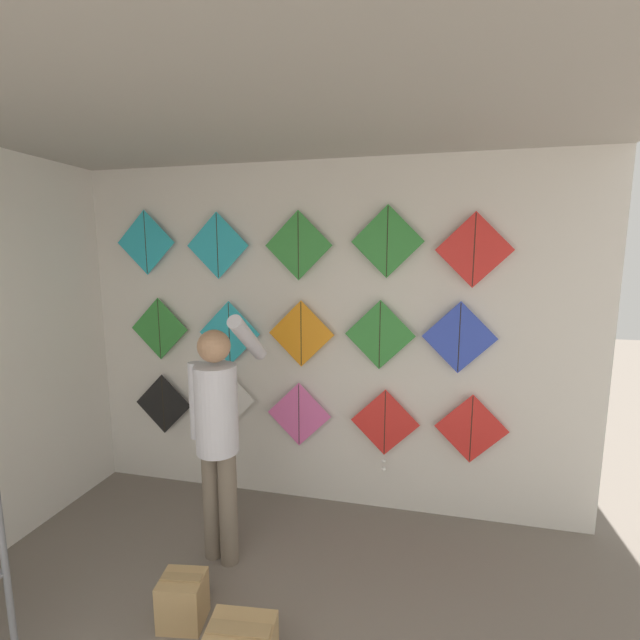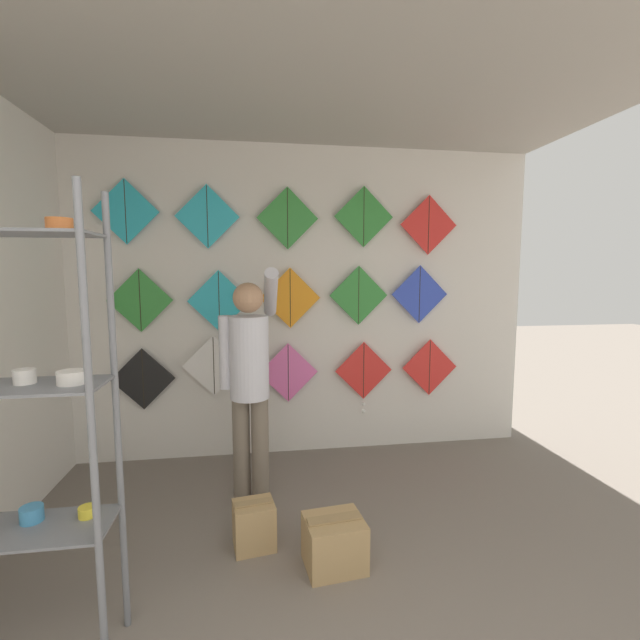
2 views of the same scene
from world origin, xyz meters
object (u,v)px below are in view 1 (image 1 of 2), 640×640
object	(u,v)px
shopkeeper	(218,425)
kite_11	(217,246)
kite_6	(229,333)
kite_10	(146,243)
kite_13	(387,242)
kite_1	(225,399)
kite_5	(159,329)
cardboard_box_spare	(183,600)
kite_4	(471,429)
kite_7	(301,334)
kite_12	(298,245)
kite_8	(380,335)
kite_9	(459,338)
kite_2	(299,414)
kite_3	(385,426)
kite_14	(474,250)
kite_0	(163,404)

from	to	relation	value
shopkeeper	kite_11	world-z (taller)	kite_11
kite_6	kite_10	world-z (taller)	kite_10
kite_13	kite_1	bearing A→B (deg)	180.00
kite_6	kite_5	bearing A→B (deg)	180.00
kite_10	kite_11	size ratio (longest dim) A/B	1.00
cardboard_box_spare	kite_13	size ratio (longest dim) A/B	0.54
kite_4	kite_7	distance (m)	1.49
shopkeeper	kite_12	size ratio (longest dim) A/B	3.16
shopkeeper	kite_4	xyz separation A→B (m)	(1.69, 0.78, -0.19)
kite_1	kite_12	size ratio (longest dim) A/B	1.00
cardboard_box_spare	kite_8	distance (m)	2.11
kite_8	shopkeeper	bearing A→B (deg)	-141.49
kite_6	kite_9	distance (m)	1.84
shopkeeper	cardboard_box_spare	xyz separation A→B (m)	(0.02, -0.54, -0.82)
shopkeeper	kite_2	size ratio (longest dim) A/B	3.16
shopkeeper	kite_5	world-z (taller)	shopkeeper
kite_10	kite_1	bearing A→B (deg)	0.00
kite_12	kite_3	bearing A→B (deg)	-0.06
shopkeeper	kite_6	bearing A→B (deg)	122.73
kite_7	kite_14	world-z (taller)	kite_14
kite_4	kite_5	world-z (taller)	kite_5
kite_2	kite_14	distance (m)	1.87
kite_1	kite_9	size ratio (longest dim) A/B	1.00
kite_11	kite_9	bearing A→B (deg)	0.00
kite_7	kite_13	size ratio (longest dim) A/B	1.00
shopkeeper	kite_7	xyz separation A→B (m)	(0.36, 0.78, 0.49)
cardboard_box_spare	kite_11	distance (m)	2.44
kite_0	kite_4	bearing A→B (deg)	0.00
kite_0	kite_12	world-z (taller)	kite_12
kite_7	kite_11	distance (m)	0.99
kite_2	kite_11	bearing A→B (deg)	180.00
kite_1	kite_11	size ratio (longest dim) A/B	1.00
kite_10	kite_13	size ratio (longest dim) A/B	1.00
shopkeeper	kite_2	distance (m)	0.87
shopkeeper	kite_10	xyz separation A→B (m)	(-1.00, 0.78, 1.22)
kite_6	shopkeeper	bearing A→B (deg)	-71.32
kite_13	kite_0	bearing A→B (deg)	180.00
shopkeeper	kite_0	world-z (taller)	shopkeeper
kite_2	kite_14	bearing A→B (deg)	0.00
kite_4	kite_13	bearing A→B (deg)	180.00
kite_11	kite_0	bearing A→B (deg)	180.00
kite_8	kite_9	size ratio (longest dim) A/B	1.00
kite_6	kite_8	xyz separation A→B (m)	(1.25, 0.00, 0.04)
kite_0	kite_10	bearing A→B (deg)	180.00
kite_1	kite_10	distance (m)	1.49
kite_8	kite_14	xyz separation A→B (m)	(0.66, 0.00, 0.64)
shopkeeper	kite_7	size ratio (longest dim) A/B	3.16
kite_7	kite_11	bearing A→B (deg)	180.00
kite_2	kite_5	bearing A→B (deg)	180.00
kite_3	kite_14	distance (m)	1.50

